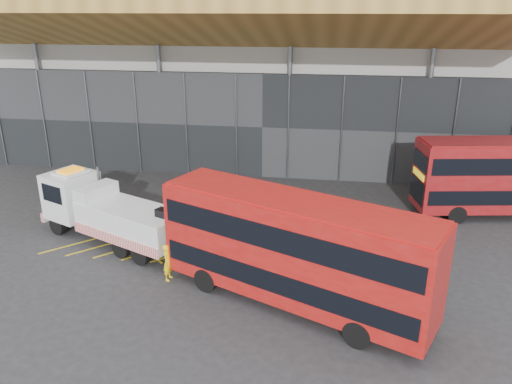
# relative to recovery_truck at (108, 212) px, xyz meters

# --- Properties ---
(ground_plane) EXTENTS (120.00, 120.00, 0.00)m
(ground_plane) POSITION_rel_recovery_truck_xyz_m (5.08, 1.35, -1.80)
(ground_plane) COLOR #27272A
(road_markings) EXTENTS (21.56, 7.16, 0.01)m
(road_markings) POSITION_rel_recovery_truck_xyz_m (7.48, 1.35, -1.80)
(road_markings) COLOR yellow
(road_markings) RESTS_ON ground_plane
(construction_building) EXTENTS (55.00, 23.97, 18.00)m
(construction_building) POSITION_rel_recovery_truck_xyz_m (7.00, 19.74, 7.17)
(construction_building) COLOR gray
(construction_building) RESTS_ON ground_plane
(recovery_truck) EXTENTS (10.80, 6.36, 3.90)m
(recovery_truck) POSITION_rel_recovery_truck_xyz_m (0.00, 0.00, 0.00)
(recovery_truck) COLOR black
(recovery_truck) RESTS_ON ground_plane
(bus_towed) EXTENTS (12.59, 7.81, 5.11)m
(bus_towed) POSITION_rel_recovery_truck_xyz_m (10.94, -4.92, 1.03)
(bus_towed) COLOR #9E0F0C
(bus_towed) RESTS_ON ground_plane
(worker) EXTENTS (0.52, 0.73, 1.88)m
(worker) POSITION_rel_recovery_truck_xyz_m (4.69, -3.68, -0.86)
(worker) COLOR yellow
(worker) RESTS_ON ground_plane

